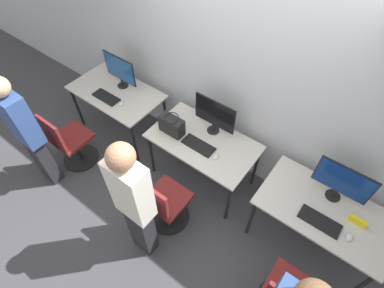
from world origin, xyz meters
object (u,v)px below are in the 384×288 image
object	(u,v)px
person_center	(134,202)
keyboard_left	(106,97)
monitor_right	(343,182)
mouse_left	(121,104)
keyboard_center	(198,145)
person_left	(27,132)
mouse_center	(216,157)
handbag	(172,125)
monitor_center	(214,115)
monitor_left	(120,70)
office_chair_center	(165,205)
mouse_right	(349,237)
keyboard_right	(320,221)
office_chair_left	(70,143)

from	to	relation	value
person_center	keyboard_left	bearing A→B (deg)	147.13
monitor_right	mouse_left	bearing A→B (deg)	-172.98
keyboard_left	keyboard_center	bearing A→B (deg)	2.69
person_left	mouse_center	size ratio (longest dim) A/B	18.31
handbag	monitor_center	bearing A→B (deg)	39.42
monitor_left	handbag	xyz separation A→B (m)	(1.09, -0.25, -0.15)
keyboard_left	person_left	distance (m)	1.06
office_chair_center	monitor_center	bearing A→B (deg)	91.92
mouse_center	mouse_right	size ratio (longest dim) A/B	1.00
person_center	keyboard_right	size ratio (longest dim) A/B	4.52
keyboard_left	keyboard_right	world-z (taller)	same
office_chair_left	mouse_center	bearing A→B (deg)	21.92
keyboard_left	handbag	world-z (taller)	handbag
person_left	keyboard_center	xyz separation A→B (m)	(1.60, 1.11, -0.15)
mouse_center	person_center	xyz separation A→B (m)	(-0.22, -1.03, 0.22)
monitor_left	office_chair_center	xyz separation A→B (m)	(1.50, -0.92, -0.62)
office_chair_left	keyboard_right	size ratio (longest dim) A/B	2.35
monitor_left	person_left	size ratio (longest dim) A/B	0.32
keyboard_center	handbag	bearing A→B (deg)	-178.15
monitor_left	handbag	bearing A→B (deg)	-13.17
office_chair_center	keyboard_left	bearing A→B (deg)	157.97
person_left	keyboard_center	bearing A→B (deg)	34.79
monitor_center	office_chair_center	xyz separation A→B (m)	(0.03, -0.98, -0.62)
mouse_left	person_left	xyz separation A→B (m)	(-0.38, -1.07, 0.14)
keyboard_left	monitor_center	distance (m)	1.54
mouse_left	keyboard_center	distance (m)	1.21
mouse_right	handbag	size ratio (longest dim) A/B	0.30
handbag	keyboard_right	bearing A→B (deg)	-1.43
office_chair_left	keyboard_right	world-z (taller)	office_chair_left
person_left	mouse_center	world-z (taller)	person_left
person_left	office_chair_center	xyz separation A→B (m)	(1.63, 0.43, -0.52)
office_chair_left	mouse_right	size ratio (longest dim) A/B	10.20
mouse_left	mouse_center	size ratio (longest dim) A/B	1.00
mouse_left	handbag	size ratio (longest dim) A/B	0.30
monitor_left	office_chair_left	bearing A→B (deg)	-94.34
keyboard_right	office_chair_center	bearing A→B (deg)	-156.71
handbag	mouse_left	bearing A→B (deg)	-177.98
office_chair_left	office_chair_center	world-z (taller)	same
mouse_center	person_center	bearing A→B (deg)	-101.97
mouse_center	person_left	bearing A→B (deg)	-149.49
monitor_center	mouse_left	bearing A→B (deg)	-164.22
monitor_right	office_chair_center	bearing A→B (deg)	-146.10
keyboard_center	mouse_center	distance (m)	0.26
office_chair_center	monitor_right	world-z (taller)	monitor_right
monitor_left	monitor_center	size ratio (longest dim) A/B	1.00
keyboard_left	mouse_right	world-z (taller)	mouse_right
keyboard_left	monitor_right	distance (m)	2.97
monitor_left	monitor_center	world-z (taller)	same
monitor_center	mouse_right	bearing A→B (deg)	-11.31
monitor_center	keyboard_right	bearing A→B (deg)	-13.74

